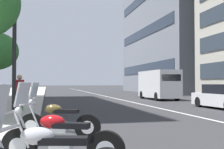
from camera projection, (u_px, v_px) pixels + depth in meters
The scene contains 6 objects.
lane_centre_stripe at pixel (99, 95), 37.94m from camera, with size 110.00×0.16×0.01m, color silver.
motorcycle_far_end_row at pixel (59, 141), 5.29m from camera, with size 1.02×2.13×1.49m.
motorcycle_by_sign_pole at pixel (58, 122), 7.86m from camera, with size 0.90×2.10×1.49m.
delivery_van_ahead at pixel (158, 84), 27.01m from camera, with size 5.65×2.09×2.58m.
street_lamp_with_banners at pixel (22, 11), 13.65m from camera, with size 1.26×2.13×7.56m.
pedestrian_on_plaza at pixel (19, 92), 14.41m from camera, with size 0.47×0.41×1.73m.
Camera 1 is at (-2.48, 6.46, 1.47)m, focal length 48.36 mm.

